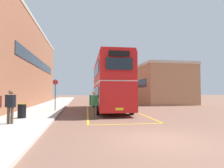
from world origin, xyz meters
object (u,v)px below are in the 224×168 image
at_px(double_decker_bus, 109,84).
at_px(pedestrian_boarding, 94,103).
at_px(litter_bin, 22,111).
at_px(single_deck_bus, 113,92).
at_px(bus_stop_sign, 55,92).
at_px(pedestrian_waiting_far, 10,104).

height_order(double_decker_bus, pedestrian_boarding, double_decker_bus).
relative_size(pedestrian_boarding, litter_bin, 2.03).
relative_size(single_deck_bus, pedestrian_boarding, 4.98).
relative_size(double_decker_bus, pedestrian_boarding, 5.98).
bearing_deg(single_deck_bus, litter_bin, -112.68).
distance_m(double_decker_bus, bus_stop_sign, 4.94).
height_order(pedestrian_boarding, bus_stop_sign, bus_stop_sign).
relative_size(pedestrian_boarding, bus_stop_sign, 0.68).
xyz_separation_m(litter_bin, bus_stop_sign, (1.44, 4.20, 1.15)).
bearing_deg(single_deck_bus, pedestrian_boarding, -102.95).
bearing_deg(double_decker_bus, litter_bin, -141.73).
bearing_deg(pedestrian_boarding, pedestrian_waiting_far, -159.88).
xyz_separation_m(double_decker_bus, bus_stop_sign, (-4.82, -0.73, -0.78)).
bearing_deg(pedestrian_waiting_far, pedestrian_boarding, 20.12).
xyz_separation_m(single_deck_bus, bus_stop_sign, (-8.58, -19.77, 0.10)).
bearing_deg(pedestrian_waiting_far, single_deck_bus, 69.04).
bearing_deg(double_decker_bus, single_deck_bus, 78.82).
bearing_deg(pedestrian_waiting_far, litter_bin, 91.22).
xyz_separation_m(double_decker_bus, pedestrian_waiting_far, (-6.21, -7.00, -1.38)).
bearing_deg(pedestrian_boarding, single_deck_bus, 77.05).
height_order(pedestrian_waiting_far, litter_bin, pedestrian_waiting_far).
bearing_deg(double_decker_bus, bus_stop_sign, -171.34).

